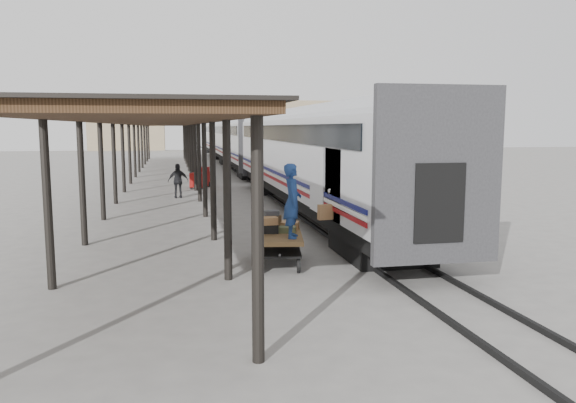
{
  "coord_description": "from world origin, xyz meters",
  "views": [
    {
      "loc": [
        -2.6,
        -15.5,
        3.73
      ],
      "look_at": [
        0.46,
        -0.48,
        1.7
      ],
      "focal_mm": 35.0,
      "sensor_mm": 36.0,
      "label": 1
    }
  ],
  "objects_px": {
    "baggage_cart": "(278,241)",
    "luggage_tug": "(200,178)",
    "porter": "(292,201)",
    "pedestrian": "(178,181)"
  },
  "relations": [
    {
      "from": "baggage_cart",
      "to": "luggage_tug",
      "type": "relative_size",
      "value": 1.55
    },
    {
      "from": "baggage_cart",
      "to": "luggage_tug",
      "type": "bearing_deg",
      "value": 102.78
    },
    {
      "from": "baggage_cart",
      "to": "porter",
      "type": "xyz_separation_m",
      "value": [
        0.25,
        -0.65,
        1.18
      ]
    },
    {
      "from": "baggage_cart",
      "to": "luggage_tug",
      "type": "xyz_separation_m",
      "value": [
        -1.17,
        20.24,
        -0.06
      ]
    },
    {
      "from": "luggage_tug",
      "to": "porter",
      "type": "xyz_separation_m",
      "value": [
        1.42,
        -20.89,
        1.25
      ]
    },
    {
      "from": "luggage_tug",
      "to": "pedestrian",
      "type": "distance_m",
      "value": 5.07
    },
    {
      "from": "baggage_cart",
      "to": "pedestrian",
      "type": "distance_m",
      "value": 15.59
    },
    {
      "from": "luggage_tug",
      "to": "pedestrian",
      "type": "height_order",
      "value": "pedestrian"
    },
    {
      "from": "baggage_cart",
      "to": "porter",
      "type": "bearing_deg",
      "value": -59.48
    },
    {
      "from": "porter",
      "to": "luggage_tug",
      "type": "bearing_deg",
      "value": 16.56
    }
  ]
}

